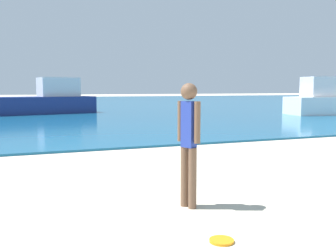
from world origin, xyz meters
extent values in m
cube|color=#14567F|center=(0.00, 41.91, 0.03)|extent=(160.00, 60.00, 0.06)
cylinder|color=brown|center=(-0.40, 7.14, 0.39)|extent=(0.10, 0.10, 0.78)
cylinder|color=brown|center=(-0.35, 7.02, 0.39)|extent=(0.10, 0.10, 0.78)
cube|color=#233899|center=(-0.38, 7.08, 1.07)|extent=(0.17, 0.21, 0.58)
sphere|color=brown|center=(-0.38, 7.08, 1.48)|extent=(0.21, 0.21, 0.21)
cylinder|color=brown|center=(-0.43, 7.21, 1.10)|extent=(0.08, 0.08, 0.52)
cylinder|color=brown|center=(-0.32, 6.95, 1.10)|extent=(0.08, 0.08, 0.52)
cylinder|color=orange|center=(-0.54, 5.94, 0.01)|extent=(0.25, 0.25, 0.03)
cube|color=silver|center=(13.69, 19.50, 1.61)|extent=(2.43, 1.74, 1.11)
cube|color=navy|center=(-1.14, 26.02, 0.55)|extent=(6.45, 3.23, 0.99)
cube|color=silver|center=(-0.05, 26.25, 1.60)|extent=(2.46, 1.82, 1.11)
camera|label=1|loc=(-2.38, 2.73, 1.52)|focal=40.86mm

